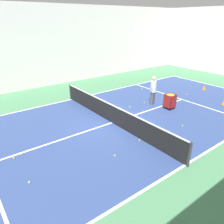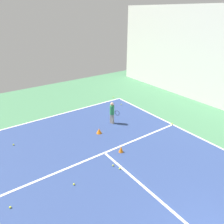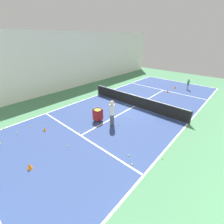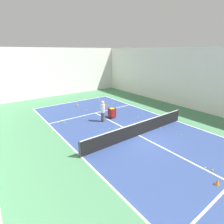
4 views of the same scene
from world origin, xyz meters
name	(u,v)px [view 1 (image 1 of 4)]	position (x,y,z in m)	size (l,w,h in m)	color
ground_plane	(112,123)	(0.00, 0.00, 0.00)	(33.67, 33.67, 0.00)	#477F56
court_playing_area	(112,123)	(0.00, 0.00, 0.00)	(9.02, 21.53, 0.00)	navy
line_baseline_far	(219,87)	(0.00, 10.77, 0.01)	(9.02, 0.10, 0.00)	white
line_sideline_left	(72,99)	(-4.51, 0.00, 0.01)	(0.10, 21.53, 0.00)	white
line_sideline_right	(185,165)	(4.51, 0.00, 0.01)	(0.10, 21.53, 0.00)	white
line_service_far	(182,99)	(0.00, 5.92, 0.01)	(9.02, 0.10, 0.00)	white
line_centre_service	(112,123)	(0.00, 0.00, 0.01)	(0.10, 11.84, 0.00)	white
hall_enclosure_left	(43,47)	(-8.65, 0.00, 3.04)	(0.15, 29.97, 6.08)	silver
tennis_net	(112,114)	(0.00, 0.00, 0.53)	(9.32, 0.10, 1.02)	#2D2D33
coach_at_net	(153,88)	(-0.60, 3.67, 1.05)	(0.45, 0.70, 1.83)	#4C4C56
ball_cart	(170,99)	(0.54, 3.92, 0.65)	(0.55, 0.53, 0.93)	maroon
training_cone_1	(223,103)	(2.19, 7.15, 0.15)	(0.19, 0.19, 0.30)	orange
training_cone_3	(204,88)	(-0.34, 9.12, 0.17)	(0.24, 0.24, 0.33)	orange
tennis_ball_0	(115,156)	(2.47, -1.75, 0.04)	(0.07, 0.07, 0.07)	yellow
tennis_ball_1	(184,100)	(0.24, 5.82, 0.04)	(0.07, 0.07, 0.07)	yellow
tennis_ball_3	(139,140)	(2.20, -0.14, 0.04)	(0.07, 0.07, 0.07)	yellow
tennis_ball_4	(138,119)	(0.52, 1.40, 0.04)	(0.07, 0.07, 0.07)	yellow
tennis_ball_8	(141,87)	(-3.76, 5.75, 0.04)	(0.07, 0.07, 0.07)	yellow
tennis_ball_11	(39,106)	(-4.51, -2.22, 0.04)	(0.07, 0.07, 0.07)	yellow
tennis_ball_12	(29,182)	(1.98, -4.94, 0.04)	(0.07, 0.07, 0.07)	yellow
tennis_ball_13	(120,87)	(-4.69, 4.39, 0.04)	(0.07, 0.07, 0.07)	yellow
tennis_ball_14	(142,89)	(-3.27, 5.37, 0.04)	(0.07, 0.07, 0.07)	yellow
tennis_ball_16	(187,94)	(-0.34, 7.02, 0.04)	(0.07, 0.07, 0.07)	yellow
tennis_ball_17	(125,126)	(0.77, 0.26, 0.04)	(0.07, 0.07, 0.07)	yellow
tennis_ball_19	(14,158)	(0.22, -4.97, 0.04)	(0.07, 0.07, 0.07)	yellow
tennis_ball_20	(21,154)	(0.11, -4.67, 0.04)	(0.07, 0.07, 0.07)	yellow
tennis_ball_22	(144,103)	(-1.04, 3.42, 0.04)	(0.07, 0.07, 0.07)	yellow
tennis_ball_23	(130,107)	(-1.02, 2.15, 0.04)	(0.07, 0.07, 0.07)	yellow
tennis_ball_24	(182,126)	(2.49, 2.58, 0.04)	(0.07, 0.07, 0.07)	yellow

